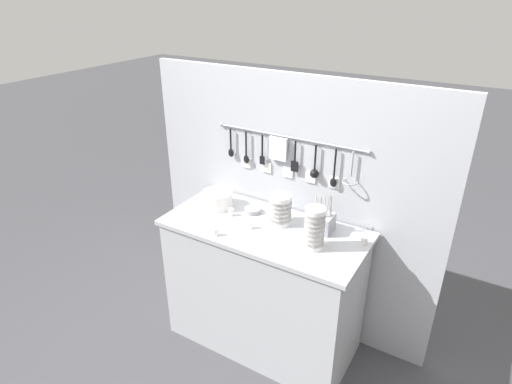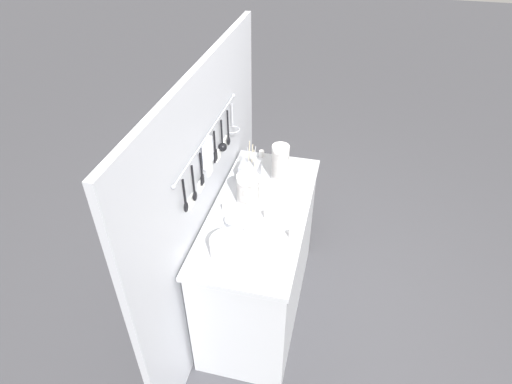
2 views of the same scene
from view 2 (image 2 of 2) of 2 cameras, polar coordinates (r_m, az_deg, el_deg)
ground_plane at (r=3.36m, az=0.43°, el=-14.65°), size 20.00×20.00×0.00m
counter at (r=3.00m, az=0.47°, el=-9.18°), size 1.30×0.60×0.93m
back_wall at (r=2.77m, az=-6.24°, el=-1.49°), size 2.10×0.11×1.84m
bowl_stack_nested_right at (r=2.69m, az=-1.09°, el=0.40°), size 0.14×0.14×0.20m
bowl_stack_short_front at (r=2.88m, az=3.24°, el=3.93°), size 0.12×0.12×0.26m
plate_stack at (r=2.37m, az=-3.65°, el=-7.36°), size 0.21×0.21×0.11m
steel_mixing_bowl at (r=2.58m, az=-3.01°, el=-3.91°), size 0.11×0.11×0.03m
cutlery_caddy at (r=2.93m, az=-0.83°, el=2.92°), size 0.13×0.13×0.27m
cup_front_right at (r=3.17m, az=0.76°, el=5.14°), size 0.04×0.04×0.05m
cup_centre at (r=2.61m, az=1.47°, el=-3.06°), size 0.04×0.04×0.05m
cup_mid_row at (r=2.67m, az=-4.11°, el=-2.11°), size 0.04×0.04×0.05m
cup_edge_far at (r=2.49m, az=4.82°, el=-5.72°), size 0.04×0.04×0.05m
cup_front_left at (r=2.48m, az=-1.22°, el=-5.68°), size 0.04×0.04×0.05m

